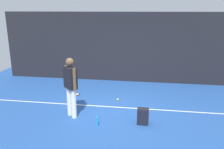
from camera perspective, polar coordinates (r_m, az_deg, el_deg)
name	(u,v)px	position (r m, az deg, el deg)	size (l,w,h in m)	color
ground_plane	(110,110)	(7.17, -0.49, -8.59)	(12.00, 12.00, 0.00)	#234C93
back_fence	(122,47)	(9.62, 2.37, 6.64)	(10.00, 0.10, 2.85)	black
court_line	(111,107)	(7.35, -0.24, -7.92)	(9.00, 0.05, 0.00)	white
tennis_player	(71,84)	(6.50, -10.10, -2.31)	(0.44, 0.43, 1.70)	white
tennis_racket	(75,94)	(8.47, -9.09, -4.76)	(0.51, 0.59, 0.03)	black
backpack	(143,116)	(6.32, 7.59, -10.16)	(0.31, 0.29, 0.44)	black
tennis_ball_near_player	(118,100)	(7.82, 1.42, -6.16)	(0.07, 0.07, 0.07)	#CCE033
tennis_ball_by_fence	(69,109)	(7.28, -10.62, -8.20)	(0.07, 0.07, 0.07)	#CCE033
water_bottle	(97,121)	(6.20, -3.71, -11.40)	(0.07, 0.07, 0.26)	#268CD8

